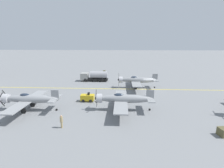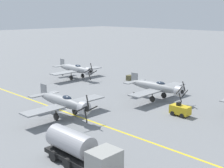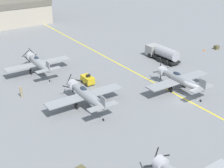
# 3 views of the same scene
# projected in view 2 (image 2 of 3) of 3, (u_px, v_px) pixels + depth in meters

# --- Properties ---
(ground_plane) EXTENTS (400.00, 400.00, 0.00)m
(ground_plane) POSITION_uv_depth(u_px,v_px,m) (60.00, 110.00, 43.39)
(ground_plane) COLOR slate
(taxiway_stripe) EXTENTS (0.30, 160.00, 0.01)m
(taxiway_stripe) POSITION_uv_depth(u_px,v_px,m) (60.00, 110.00, 43.39)
(taxiway_stripe) COLOR yellow
(taxiway_stripe) RESTS_ON ground
(airplane_mid_left) EXTENTS (12.00, 9.98, 3.65)m
(airplane_mid_left) POSITION_uv_depth(u_px,v_px,m) (157.00, 87.00, 48.15)
(airplane_mid_left) COLOR gray
(airplane_mid_left) RESTS_ON ground
(airplane_near_left) EXTENTS (12.00, 9.98, 3.74)m
(airplane_near_left) POSITION_uv_depth(u_px,v_px,m) (76.00, 69.00, 63.64)
(airplane_near_left) COLOR #919496
(airplane_near_left) RESTS_ON ground
(airplane_mid_center) EXTENTS (12.00, 9.98, 3.79)m
(airplane_mid_center) POSITION_uv_depth(u_px,v_px,m) (64.00, 102.00, 40.10)
(airplane_mid_center) COLOR gray
(airplane_mid_center) RESTS_ON ground
(fuel_tanker) EXTENTS (2.68, 8.00, 2.98)m
(fuel_tanker) POSITION_uv_depth(u_px,v_px,m) (81.00, 150.00, 27.15)
(fuel_tanker) COLOR black
(fuel_tanker) RESTS_ON ground
(tow_tractor) EXTENTS (1.57, 2.60, 1.79)m
(tow_tractor) POSITION_uv_depth(u_px,v_px,m) (180.00, 110.00, 40.83)
(tow_tractor) COLOR gold
(tow_tractor) RESTS_ON ground
(supply_crate_mid_lane) EXTENTS (1.39, 1.22, 1.03)m
(supply_crate_mid_lane) POSITION_uv_depth(u_px,v_px,m) (130.00, 78.00, 62.43)
(supply_crate_mid_lane) COLOR brown
(supply_crate_mid_lane) RESTS_ON ground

